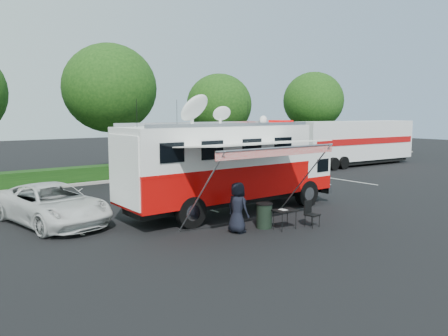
# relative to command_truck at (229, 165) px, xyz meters

# --- Properties ---
(ground_plane) EXTENTS (120.00, 120.00, 0.00)m
(ground_plane) POSITION_rel_command_truck_xyz_m (0.09, 0.00, -2.09)
(ground_plane) COLOR black
(ground_plane) RESTS_ON ground
(back_border) EXTENTS (60.00, 6.14, 8.87)m
(back_border) POSITION_rel_command_truck_xyz_m (1.23, 12.90, 2.92)
(back_border) COLOR #9E998E
(back_border) RESTS_ON ground_plane
(stall_lines) EXTENTS (24.12, 5.50, 0.01)m
(stall_lines) POSITION_rel_command_truck_xyz_m (-0.41, 3.00, -2.08)
(stall_lines) COLOR silver
(stall_lines) RESTS_ON ground_plane
(command_truck) EXTENTS (10.14, 2.79, 4.87)m
(command_truck) POSITION_rel_command_truck_xyz_m (0.00, 0.00, 0.00)
(command_truck) COLOR black
(command_truck) RESTS_ON ground_plane
(awning) EXTENTS (5.54, 2.84, 3.34)m
(awning) POSITION_rel_command_truck_xyz_m (-0.91, -2.89, 1.05)
(awning) COLOR white
(awning) RESTS_ON ground_plane
(white_suv) EXTENTS (3.61, 6.06, 1.58)m
(white_suv) POSITION_rel_command_truck_xyz_m (-6.80, 2.56, -2.09)
(white_suv) COLOR silver
(white_suv) RESTS_ON ground_plane
(person) EXTENTS (0.74, 1.00, 1.86)m
(person) POSITION_rel_command_truck_xyz_m (-1.80, -2.81, -2.09)
(person) COLOR black
(person) RESTS_ON ground_plane
(folding_table) EXTENTS (0.98, 0.77, 0.75)m
(folding_table) POSITION_rel_command_truck_xyz_m (-0.10, -3.52, -1.39)
(folding_table) COLOR black
(folding_table) RESTS_ON ground_plane
(folding_chair) EXTENTS (0.53, 0.56, 1.00)m
(folding_chair) POSITION_rel_command_truck_xyz_m (0.98, -3.80, -1.49)
(folding_chair) COLOR black
(folding_chair) RESTS_ON ground_plane
(trash_bin) EXTENTS (0.64, 0.64, 0.95)m
(trash_bin) POSITION_rel_command_truck_xyz_m (-0.57, -2.90, -1.61)
(trash_bin) COLOR black
(trash_bin) RESTS_ON ground_plane
(semi_trailer) EXTENTS (12.03, 3.40, 3.66)m
(semi_trailer) POSITION_rel_command_truck_xyz_m (18.86, 7.34, -0.15)
(semi_trailer) COLOR white
(semi_trailer) RESTS_ON ground_plane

